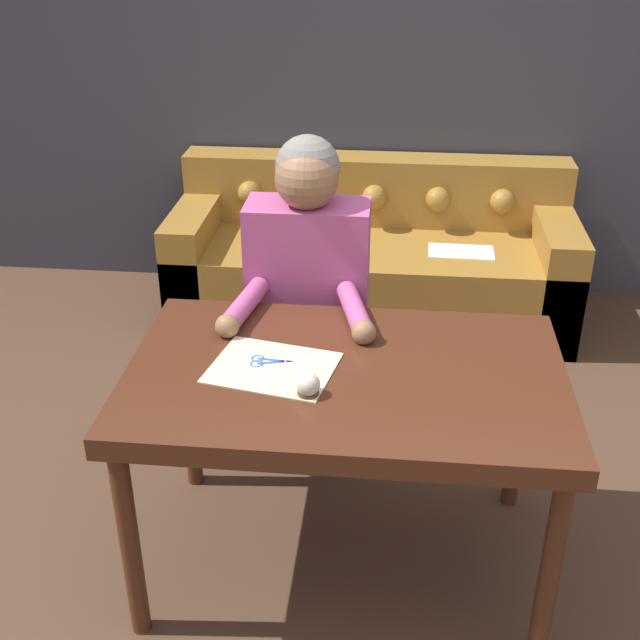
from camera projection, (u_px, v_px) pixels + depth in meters
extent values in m
plane|color=#4C3323|center=(375.00, 563.00, 2.77)|extent=(16.00, 16.00, 0.00)
cube|color=#383842|center=(400.00, 55.00, 4.17)|extent=(8.00, 0.06, 2.60)
cube|color=#472314|center=(346.00, 380.00, 2.45)|extent=(1.33, 0.84, 0.07)
cylinder|color=#472314|center=(130.00, 544.00, 2.36)|extent=(0.06, 0.06, 0.70)
cylinder|color=#472314|center=(549.00, 575.00, 2.26)|extent=(0.06, 0.06, 0.70)
cylinder|color=#472314|center=(189.00, 407.00, 3.00)|extent=(0.06, 0.06, 0.70)
cylinder|color=#472314|center=(519.00, 426.00, 2.89)|extent=(0.06, 0.06, 0.70)
cube|color=olive|center=(371.00, 279.00, 4.29)|extent=(2.08, 0.81, 0.44)
cube|color=olive|center=(375.00, 189.00, 4.36)|extent=(2.08, 0.22, 0.36)
cube|color=olive|center=(198.00, 258.00, 4.34)|extent=(0.20, 0.81, 0.60)
cube|color=olive|center=(551.00, 273.00, 4.17)|extent=(0.20, 0.81, 0.60)
sphere|color=olive|center=(250.00, 193.00, 4.31)|extent=(0.13, 0.13, 0.13)
sphere|color=olive|center=(312.00, 195.00, 4.28)|extent=(0.13, 0.13, 0.13)
sphere|color=olive|center=(374.00, 197.00, 4.25)|extent=(0.13, 0.13, 0.13)
sphere|color=olive|center=(438.00, 199.00, 4.22)|extent=(0.13, 0.13, 0.13)
sphere|color=olive|center=(502.00, 202.00, 4.19)|extent=(0.13, 0.13, 0.13)
cube|color=white|center=(461.00, 251.00, 4.06)|extent=(0.33, 0.20, 0.00)
cylinder|color=#33281E|center=(309.00, 401.00, 3.22)|extent=(0.28, 0.28, 0.49)
cube|color=#B24C84|center=(308.00, 279.00, 2.96)|extent=(0.44, 0.22, 0.59)
sphere|color=#896042|center=(307.00, 178.00, 2.76)|extent=(0.22, 0.22, 0.22)
sphere|color=slate|center=(308.00, 168.00, 2.77)|extent=(0.23, 0.23, 0.23)
cylinder|color=#B24C84|center=(244.00, 305.00, 2.74)|extent=(0.12, 0.32, 0.07)
sphere|color=#896042|center=(227.00, 326.00, 2.60)|extent=(0.08, 0.08, 0.08)
cylinder|color=#B24C84|center=(355.00, 310.00, 2.70)|extent=(0.15, 0.32, 0.07)
sphere|color=#896042|center=(364.00, 332.00, 2.57)|extent=(0.08, 0.08, 0.08)
cube|color=beige|center=(272.00, 368.00, 2.44)|extent=(0.42, 0.36, 0.00)
cube|color=silver|center=(307.00, 360.00, 2.48)|extent=(0.13, 0.05, 0.00)
cube|color=#2D569E|center=(271.00, 363.00, 2.46)|extent=(0.09, 0.03, 0.00)
torus|color=#2D569E|center=(257.00, 364.00, 2.45)|extent=(0.04, 0.04, 0.01)
cube|color=silver|center=(307.00, 364.00, 2.45)|extent=(0.14, 0.03, 0.00)
cube|color=#2D569E|center=(272.00, 360.00, 2.47)|extent=(0.09, 0.02, 0.00)
torus|color=#2D569E|center=(258.00, 359.00, 2.48)|extent=(0.04, 0.04, 0.01)
cylinder|color=silver|center=(285.00, 362.00, 2.47)|extent=(0.01, 0.01, 0.01)
cylinder|color=#4C3828|center=(308.00, 393.00, 2.31)|extent=(0.06, 0.06, 0.01)
sphere|color=beige|center=(308.00, 384.00, 2.29)|extent=(0.07, 0.07, 0.07)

